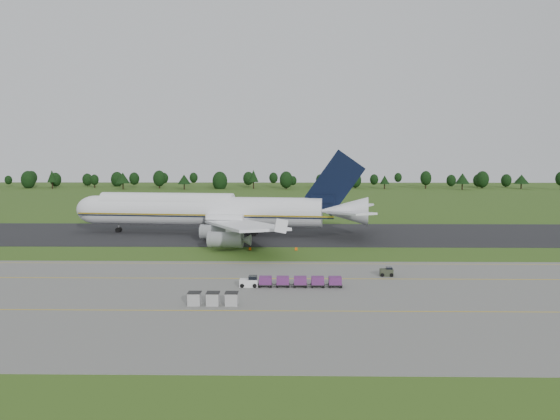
{
  "coord_description": "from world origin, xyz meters",
  "views": [
    {
      "loc": [
        0.46,
        -105.99,
        19.07
      ],
      "look_at": [
        -1.27,
        2.0,
        8.52
      ],
      "focal_mm": 35.0,
      "sensor_mm": 36.0,
      "label": 1
    }
  ],
  "objects_px": {
    "baggage_train": "(289,281)",
    "edge_markers": "(273,249)",
    "utility_cart": "(386,273)",
    "uld_row": "(213,299)",
    "aircraft": "(211,210)"
  },
  "relations": [
    {
      "from": "baggage_train",
      "to": "uld_row",
      "type": "bearing_deg",
      "value": -134.66
    },
    {
      "from": "baggage_train",
      "to": "edge_markers",
      "type": "height_order",
      "value": "baggage_train"
    },
    {
      "from": "aircraft",
      "to": "edge_markers",
      "type": "height_order",
      "value": "aircraft"
    },
    {
      "from": "uld_row",
      "to": "baggage_train",
      "type": "bearing_deg",
      "value": 45.34
    },
    {
      "from": "edge_markers",
      "to": "utility_cart",
      "type": "bearing_deg",
      "value": -51.89
    },
    {
      "from": "utility_cart",
      "to": "uld_row",
      "type": "bearing_deg",
      "value": -145.34
    },
    {
      "from": "utility_cart",
      "to": "uld_row",
      "type": "distance_m",
      "value": 30.89
    },
    {
      "from": "aircraft",
      "to": "utility_cart",
      "type": "xyz_separation_m",
      "value": [
        34.81,
        -47.12,
        -5.33
      ]
    },
    {
      "from": "aircraft",
      "to": "edge_markers",
      "type": "relative_size",
      "value": 7.47
    },
    {
      "from": "baggage_train",
      "to": "edge_markers",
      "type": "xyz_separation_m",
      "value": [
        -3.3,
        31.65,
        -0.61
      ]
    },
    {
      "from": "baggage_train",
      "to": "utility_cart",
      "type": "distance_m",
      "value": 17.32
    },
    {
      "from": "aircraft",
      "to": "baggage_train",
      "type": "height_order",
      "value": "aircraft"
    },
    {
      "from": "baggage_train",
      "to": "utility_cart",
      "type": "height_order",
      "value": "baggage_train"
    },
    {
      "from": "utility_cart",
      "to": "edge_markers",
      "type": "bearing_deg",
      "value": 128.11
    },
    {
      "from": "baggage_train",
      "to": "utility_cart",
      "type": "bearing_deg",
      "value": 26.03
    }
  ]
}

